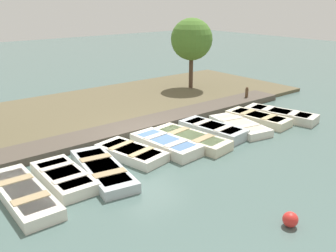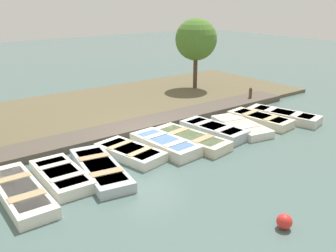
# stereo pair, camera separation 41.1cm
# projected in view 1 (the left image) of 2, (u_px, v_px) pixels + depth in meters

# --- Properties ---
(ground_plane) EXTENTS (80.00, 80.00, 0.00)m
(ground_plane) POSITION_uv_depth(u_px,v_px,m) (150.00, 140.00, 14.89)
(ground_plane) COLOR #4C6660
(shore_bank) EXTENTS (8.00, 24.00, 0.18)m
(shore_bank) POSITION_uv_depth(u_px,v_px,m) (91.00, 110.00, 18.55)
(shore_bank) COLOR brown
(shore_bank) RESTS_ON ground_plane
(dock_walkway) EXTENTS (1.45, 18.19, 0.29)m
(dock_walkway) POSITION_uv_depth(u_px,v_px,m) (131.00, 128.00, 15.86)
(dock_walkway) COLOR #51473D
(dock_walkway) RESTS_ON ground_plane
(rowboat_0) EXTENTS (3.50, 1.10, 0.36)m
(rowboat_0) POSITION_uv_depth(u_px,v_px,m) (23.00, 194.00, 10.47)
(rowboat_0) COLOR silver
(rowboat_0) RESTS_ON ground_plane
(rowboat_1) EXTENTS (2.71, 1.21, 0.37)m
(rowboat_1) POSITION_uv_depth(u_px,v_px,m) (64.00, 177.00, 11.44)
(rowboat_1) COLOR silver
(rowboat_1) RESTS_ON ground_plane
(rowboat_2) EXTENTS (3.58, 1.65, 0.34)m
(rowboat_2) POSITION_uv_depth(u_px,v_px,m) (102.00, 169.00, 11.98)
(rowboat_2) COLOR #B2BCC1
(rowboat_2) RESTS_ON ground_plane
(rowboat_3) EXTENTS (2.79, 1.70, 0.35)m
(rowboat_3) POSITION_uv_depth(u_px,v_px,m) (131.00, 153.00, 13.27)
(rowboat_3) COLOR silver
(rowboat_3) RESTS_ON ground_plane
(rowboat_4) EXTENTS (2.94, 1.40, 0.43)m
(rowboat_4) POSITION_uv_depth(u_px,v_px,m) (166.00, 144.00, 13.93)
(rowboat_4) COLOR silver
(rowboat_4) RESTS_ON ground_plane
(rowboat_5) EXTENTS (3.37, 1.63, 0.39)m
(rowboat_5) POSITION_uv_depth(u_px,v_px,m) (190.00, 139.00, 14.52)
(rowboat_5) COLOR beige
(rowboat_5) RESTS_ON ground_plane
(rowboat_6) EXTENTS (2.96, 1.47, 0.44)m
(rowboat_6) POSITION_uv_depth(u_px,v_px,m) (213.00, 130.00, 15.45)
(rowboat_6) COLOR #B2BCC1
(rowboat_6) RESTS_ON ground_plane
(rowboat_7) EXTENTS (3.07, 1.72, 0.34)m
(rowboat_7) POSITION_uv_depth(u_px,v_px,m) (240.00, 125.00, 16.11)
(rowboat_7) COLOR silver
(rowboat_7) RESTS_ON ground_plane
(rowboat_8) EXTENTS (3.00, 1.46, 0.39)m
(rowboat_8) POSITION_uv_depth(u_px,v_px,m) (258.00, 118.00, 16.98)
(rowboat_8) COLOR beige
(rowboat_8) RESTS_ON ground_plane
(rowboat_9) EXTENTS (3.43, 1.77, 0.41)m
(rowboat_9) POSITION_uv_depth(u_px,v_px,m) (280.00, 115.00, 17.49)
(rowboat_9) COLOR beige
(rowboat_9) RESTS_ON ground_plane
(mooring_post_far) EXTENTS (0.17, 0.17, 0.86)m
(mooring_post_far) POSITION_uv_depth(u_px,v_px,m) (247.00, 95.00, 20.13)
(mooring_post_far) COLOR brown
(mooring_post_far) RESTS_ON ground_plane
(buoy) EXTENTS (0.39, 0.39, 0.39)m
(buoy) POSITION_uv_depth(u_px,v_px,m) (290.00, 219.00, 9.24)
(buoy) COLOR red
(buoy) RESTS_ON ground_plane
(park_tree_left) EXTENTS (2.45, 2.45, 4.30)m
(park_tree_left) POSITION_uv_depth(u_px,v_px,m) (192.00, 40.00, 21.89)
(park_tree_left) COLOR #4C3828
(park_tree_left) RESTS_ON ground_plane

